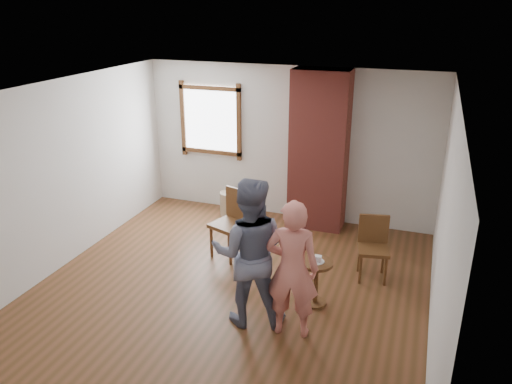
# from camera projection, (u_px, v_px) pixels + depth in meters

# --- Properties ---
(ground) EXTENTS (5.50, 5.50, 0.00)m
(ground) POSITION_uv_depth(u_px,v_px,m) (226.00, 294.00, 6.48)
(ground) COLOR brown
(ground) RESTS_ON ground
(room_shell) EXTENTS (5.04, 5.52, 2.62)m
(room_shell) POSITION_uv_depth(u_px,v_px,m) (238.00, 147.00, 6.38)
(room_shell) COLOR silver
(room_shell) RESTS_ON ground
(brick_chimney) EXTENTS (0.90, 0.50, 2.60)m
(brick_chimney) POSITION_uv_depth(u_px,v_px,m) (319.00, 151.00, 8.02)
(brick_chimney) COLOR #B0483E
(brick_chimney) RESTS_ON ground
(stoneware_crock) EXTENTS (0.41, 0.41, 0.42)m
(stoneware_crock) POSITION_uv_depth(u_px,v_px,m) (229.00, 204.00, 8.81)
(stoneware_crock) COLOR tan
(stoneware_crock) RESTS_ON ground
(dark_pot) EXTENTS (0.18, 0.18, 0.16)m
(dark_pot) POSITION_uv_depth(u_px,v_px,m) (230.00, 210.00, 8.85)
(dark_pot) COLOR black
(dark_pot) RESTS_ON ground
(dining_chair_left) EXTENTS (0.60, 0.60, 1.01)m
(dining_chair_left) POSITION_uv_depth(u_px,v_px,m) (233.00, 219.00, 7.31)
(dining_chair_left) COLOR brown
(dining_chair_left) RESTS_ON ground
(dining_chair_right) EXTENTS (0.48, 0.48, 0.87)m
(dining_chair_right) POSITION_uv_depth(u_px,v_px,m) (373.00, 244.00, 6.75)
(dining_chair_right) COLOR brown
(dining_chair_right) RESTS_ON ground
(side_table) EXTENTS (0.40, 0.40, 0.60)m
(side_table) POSITION_uv_depth(u_px,v_px,m) (316.00, 276.00, 6.13)
(side_table) COLOR brown
(side_table) RESTS_ON ground
(cake_plate) EXTENTS (0.18, 0.18, 0.01)m
(cake_plate) POSITION_uv_depth(u_px,v_px,m) (317.00, 261.00, 6.06)
(cake_plate) COLOR white
(cake_plate) RESTS_ON side_table
(cake_slice) EXTENTS (0.08, 0.07, 0.06)m
(cake_slice) POSITION_uv_depth(u_px,v_px,m) (318.00, 259.00, 6.04)
(cake_slice) COLOR silver
(cake_slice) RESTS_ON cake_plate
(man) EXTENTS (1.03, 0.90, 1.79)m
(man) POSITION_uv_depth(u_px,v_px,m) (249.00, 252.00, 5.66)
(man) COLOR #151939
(man) RESTS_ON ground
(person_pink) EXTENTS (0.65, 0.48, 1.63)m
(person_pink) POSITION_uv_depth(u_px,v_px,m) (292.00, 269.00, 5.46)
(person_pink) COLOR #DE7B6F
(person_pink) RESTS_ON ground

